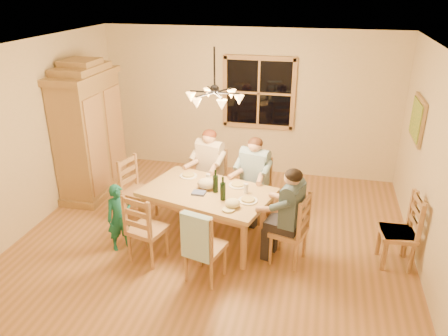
% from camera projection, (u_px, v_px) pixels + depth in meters
% --- Properties ---
extents(floor, '(5.50, 5.50, 0.00)m').
position_uv_depth(floor, '(216.00, 235.00, 6.42)').
color(floor, olive).
rests_on(floor, ground).
extents(ceiling, '(5.50, 5.00, 0.02)m').
position_uv_depth(ceiling, '(214.00, 47.00, 5.35)').
color(ceiling, white).
rests_on(ceiling, wall_back).
extents(wall_back, '(5.50, 0.02, 2.70)m').
position_uv_depth(wall_back, '(248.00, 103.00, 8.12)').
color(wall_back, beige).
rests_on(wall_back, floor).
extents(wall_left, '(0.02, 5.00, 2.70)m').
position_uv_depth(wall_left, '(35.00, 134.00, 6.46)').
color(wall_left, beige).
rests_on(wall_left, floor).
extents(wall_right, '(0.02, 5.00, 2.70)m').
position_uv_depth(wall_right, '(434.00, 168.00, 5.31)').
color(wall_right, beige).
rests_on(wall_right, floor).
extents(window, '(1.30, 0.06, 1.30)m').
position_uv_depth(window, '(259.00, 93.00, 7.97)').
color(window, black).
rests_on(window, wall_back).
extents(painting, '(0.06, 0.78, 0.64)m').
position_uv_depth(painting, '(417.00, 119.00, 6.29)').
color(painting, olive).
rests_on(painting, wall_right).
extents(chandelier, '(0.77, 0.68, 0.71)m').
position_uv_depth(chandelier, '(215.00, 96.00, 5.60)').
color(chandelier, black).
rests_on(chandelier, ceiling).
extents(armoire, '(0.66, 1.40, 2.30)m').
position_uv_depth(armoire, '(90.00, 134.00, 7.35)').
color(armoire, olive).
rests_on(armoire, floor).
extents(dining_table, '(1.96, 1.48, 0.76)m').
position_uv_depth(dining_table, '(207.00, 197.00, 6.11)').
color(dining_table, tan).
rests_on(dining_table, floor).
extents(chair_far_left, '(0.53, 0.52, 0.99)m').
position_uv_depth(chair_far_left, '(210.00, 190.00, 7.10)').
color(chair_far_left, '#A27747').
rests_on(chair_far_left, floor).
extents(chair_far_right, '(0.53, 0.52, 0.99)m').
position_uv_depth(chair_far_right, '(253.00, 201.00, 6.77)').
color(chair_far_right, '#A27747').
rests_on(chair_far_right, floor).
extents(chair_near_left, '(0.53, 0.52, 0.99)m').
position_uv_depth(chair_near_left, '(148.00, 239.00, 5.76)').
color(chair_near_left, '#A27747').
rests_on(chair_near_left, floor).
extents(chair_near_right, '(0.53, 0.52, 0.99)m').
position_uv_depth(chair_near_right, '(205.00, 257.00, 5.39)').
color(chair_near_right, '#A27747').
rests_on(chair_near_right, floor).
extents(chair_end_left, '(0.52, 0.53, 0.99)m').
position_uv_depth(chair_end_left, '(140.00, 201.00, 6.77)').
color(chair_end_left, '#A27747').
rests_on(chair_end_left, floor).
extents(chair_end_right, '(0.52, 0.53, 0.99)m').
position_uv_depth(chair_end_right, '(288.00, 241.00, 5.73)').
color(chair_end_right, '#A27747').
rests_on(chair_end_right, floor).
extents(adult_woman, '(0.47, 0.50, 0.87)m').
position_uv_depth(adult_woman, '(209.00, 160.00, 6.89)').
color(adult_woman, '#C6B399').
rests_on(adult_woman, floor).
extents(adult_plaid_man, '(0.47, 0.50, 0.87)m').
position_uv_depth(adult_plaid_man, '(254.00, 169.00, 6.56)').
color(adult_plaid_man, '#2C607B').
rests_on(adult_plaid_man, floor).
extents(adult_slate_man, '(0.50, 0.47, 0.87)m').
position_uv_depth(adult_slate_man, '(291.00, 205.00, 5.51)').
color(adult_slate_man, '#42586A').
rests_on(adult_slate_man, floor).
extents(towel, '(0.39, 0.19, 0.58)m').
position_uv_depth(towel, '(197.00, 237.00, 5.08)').
color(towel, '#9FCAD7').
rests_on(towel, chair_near_right).
extents(wine_bottle_a, '(0.08, 0.08, 0.33)m').
position_uv_depth(wine_bottle_a, '(215.00, 181.00, 5.96)').
color(wine_bottle_a, black).
rests_on(wine_bottle_a, dining_table).
extents(wine_bottle_b, '(0.08, 0.08, 0.33)m').
position_uv_depth(wine_bottle_b, '(223.00, 188.00, 5.75)').
color(wine_bottle_b, black).
rests_on(wine_bottle_b, dining_table).
extents(plate_woman, '(0.26, 0.26, 0.02)m').
position_uv_depth(plate_woman, '(188.00, 176.00, 6.49)').
color(plate_woman, white).
rests_on(plate_woman, dining_table).
extents(plate_plaid, '(0.26, 0.26, 0.02)m').
position_uv_depth(plate_plaid, '(238.00, 185.00, 6.19)').
color(plate_plaid, white).
rests_on(plate_plaid, dining_table).
extents(plate_slate, '(0.26, 0.26, 0.02)m').
position_uv_depth(plate_slate, '(248.00, 201.00, 5.77)').
color(plate_slate, white).
rests_on(plate_slate, dining_table).
extents(wine_glass_a, '(0.06, 0.06, 0.14)m').
position_uv_depth(wine_glass_a, '(208.00, 178.00, 6.26)').
color(wine_glass_a, silver).
rests_on(wine_glass_a, dining_table).
extents(wine_glass_b, '(0.06, 0.06, 0.14)m').
position_uv_depth(wine_glass_b, '(246.00, 188.00, 5.97)').
color(wine_glass_b, silver).
rests_on(wine_glass_b, dining_table).
extents(cap, '(0.20, 0.20, 0.11)m').
position_uv_depth(cap, '(232.00, 203.00, 5.61)').
color(cap, beige).
rests_on(cap, dining_table).
extents(napkin, '(0.21, 0.18, 0.03)m').
position_uv_depth(napkin, '(199.00, 193.00, 5.96)').
color(napkin, '#4D588E').
rests_on(napkin, dining_table).
extents(cloth_bundle, '(0.28, 0.22, 0.15)m').
position_uv_depth(cloth_bundle, '(207.00, 184.00, 6.09)').
color(cloth_bundle, tan).
rests_on(cloth_bundle, dining_table).
extents(child, '(0.41, 0.41, 0.96)m').
position_uv_depth(child, '(119.00, 217.00, 5.94)').
color(child, '#17695C').
rests_on(child, floor).
extents(chair_spare_front, '(0.43, 0.45, 0.99)m').
position_uv_depth(chair_spare_front, '(396.00, 244.00, 5.67)').
color(chair_spare_front, '#A27747').
rests_on(chair_spare_front, floor).
extents(chair_spare_back, '(0.49, 0.50, 0.99)m').
position_uv_depth(chair_spare_back, '(396.00, 243.00, 5.69)').
color(chair_spare_back, '#A27747').
rests_on(chair_spare_back, floor).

